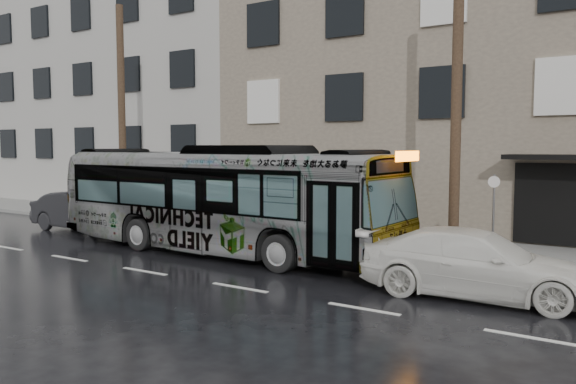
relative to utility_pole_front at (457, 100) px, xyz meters
The scene contains 10 objects.
ground 8.65m from the utility_pole_front, 153.08° to the right, with size 120.00×120.00×0.00m, color black.
sidewalk 8.11m from the utility_pole_front, 166.17° to the left, with size 90.00×3.60×0.15m, color gray.
building_taupe 9.56m from the utility_pole_front, 99.07° to the left, with size 20.00×12.00×11.00m, color gray.
building_grey 27.02m from the utility_pole_front, 156.02° to the left, with size 26.00×15.00×16.00m, color #A8A59F.
utility_pole_front is the anchor object (origin of this frame).
utility_pole_rear 14.00m from the utility_pole_front, behind, with size 0.30×0.30×9.00m, color #4F3B27.
sign_post 3.48m from the utility_pole_front, ahead, with size 0.06×0.06×2.40m, color slate.
bus 7.64m from the utility_pole_front, 158.27° to the right, with size 2.82×12.06×3.36m, color #B2B2B2.
white_sedan 5.52m from the utility_pole_front, 66.13° to the right, with size 2.07×5.10×1.48m, color white.
dark_sedan 14.65m from the utility_pole_front, behind, with size 1.64×4.70×1.55m, color black.
Camera 1 is at (11.21, -12.78, 3.32)m, focal length 35.00 mm.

